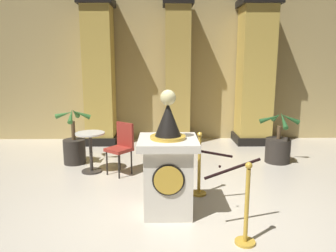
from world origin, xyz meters
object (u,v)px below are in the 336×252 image
Objects in this scene: stanchion_far at (199,173)px; cafe_table at (91,147)px; stanchion_near at (246,216)px; pedestal_clock at (168,167)px; potted_palm_right at (278,147)px; potted_palm_left at (74,147)px; cafe_chair_red at (122,144)px.

cafe_table is at bearing 150.02° from stanchion_far.
stanchion_near reaches higher than cafe_table.
stanchion_near is 3.44m from cafe_table.
cafe_table is (-1.93, 1.11, 0.13)m from stanchion_far.
stanchion_far is 1.32× the size of cafe_table.
pedestal_clock is 1.24m from stanchion_near.
pedestal_clock is 1.69× the size of stanchion_far.
pedestal_clock is at bearing -135.80° from potted_palm_right.
potted_palm_right is at bearing 42.13° from stanchion_far.
cafe_table is at bearing 132.29° from stanchion_near.
stanchion_near is 0.97× the size of stanchion_far.
stanchion_near is at bearing -48.09° from potted_palm_left.
pedestal_clock reaches higher than cafe_table.
potted_palm_right is at bearing 11.37° from cafe_chair_red.
potted_palm_left reaches higher than cafe_chair_red.
pedestal_clock is 0.85m from stanchion_far.
stanchion_far is 1.06× the size of cafe_chair_red.
cafe_chair_red is (-1.71, 2.45, 0.23)m from stanchion_near.
potted_palm_right is (2.33, 2.27, -0.33)m from pedestal_clock.
cafe_chair_red is (-0.83, 1.63, -0.09)m from pedestal_clock.
cafe_chair_red is at bearing 124.98° from stanchion_near.
cafe_table is at bearing 129.69° from pedestal_clock.
stanchion_near is 4.15m from potted_palm_left.
potted_palm_right is (4.22, -0.00, -0.02)m from potted_palm_left.
stanchion_far is 0.93× the size of potted_palm_right.
stanchion_far reaches higher than cafe_table.
potted_palm_left reaches higher than cafe_table.
potted_palm_left is 4.22m from potted_palm_right.
pedestal_clock is 2.25m from cafe_table.
pedestal_clock is 2.97m from potted_palm_left.
pedestal_clock is at bearing -50.22° from potted_palm_left.
stanchion_far is 0.86× the size of potted_palm_left.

